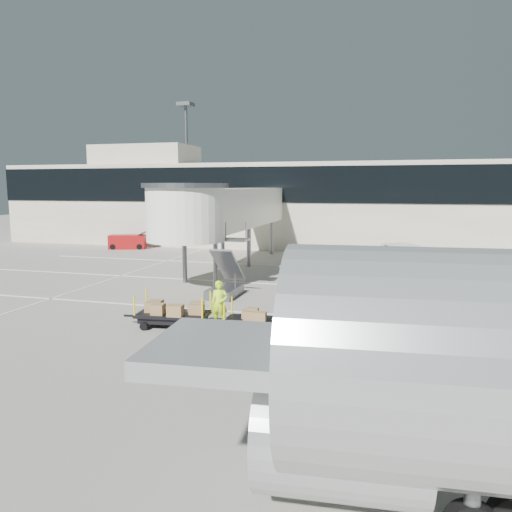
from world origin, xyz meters
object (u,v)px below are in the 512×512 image
Objects in this scene: baggage_tug at (316,280)px; box_cart_far at (173,314)px; box_cart_near at (259,320)px; ground_worker at (219,303)px; suitcase_cart at (337,286)px; belt_loader at (128,242)px; minivan at (407,257)px.

baggage_tug reaches higher than box_cart_far.
box_cart_near is at bearing -113.81° from baggage_tug.
baggage_tug is 8.64m from ground_worker.
suitcase_cart reaches higher than box_cart_far.
belt_loader is at bearing 145.73° from suitcase_cart.
box_cart_far is 27.67m from belt_loader.
baggage_tug is 0.56× the size of minivan.
belt_loader is (-15.36, 23.02, 0.09)m from box_cart_far.
box_cart_far reaches higher than box_cart_near.
box_cart_far is 0.72× the size of minivan.
minivan is (9.69, 16.27, 0.54)m from box_cart_far.
baggage_tug is 0.78× the size of box_cart_far.
minivan reaches higher than suitcase_cart.
belt_loader reaches higher than box_cart_near.
minivan reaches higher than belt_loader.
baggage_tug is 9.01m from minivan.
suitcase_cart is at bearing -136.95° from minivan.
baggage_tug is at bearing 80.30° from box_cart_near.
box_cart_near is 0.88× the size of box_cart_far.
ground_worker is 28.20m from belt_loader.
baggage_tug is at bearing -146.84° from minivan.
baggage_tug is at bearing -53.07° from belt_loader.
belt_loader is at bearing 126.77° from box_cart_near.
box_cart_near is (-0.98, -8.53, -0.15)m from baggage_tug.
ground_worker is (1.83, 0.67, 0.41)m from box_cart_far.
belt_loader is at bearing 127.36° from baggage_tug.
minivan is at bearing -32.79° from belt_loader.
belt_loader reaches higher than box_cart_far.
ground_worker is 17.48m from minivan.
box_cart_near is at bearing -2.15° from box_cart_far.
baggage_tug is 0.76× the size of belt_loader.
ground_worker is (-2.82, -8.15, 0.34)m from baggage_tug.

